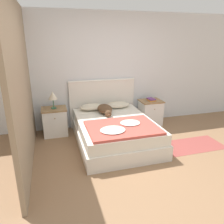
# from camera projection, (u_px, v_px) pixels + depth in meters

# --- Properties ---
(ground_plane) EXTENTS (16.00, 16.00, 0.00)m
(ground_plane) POSITION_uv_depth(u_px,v_px,m) (134.00, 172.00, 3.41)
(ground_plane) COLOR #896647
(wall_back) EXTENTS (9.00, 0.06, 2.55)m
(wall_back) POSITION_uv_depth(u_px,v_px,m) (101.00, 71.00, 4.94)
(wall_back) COLOR silver
(wall_back) RESTS_ON ground_plane
(wall_side_left) EXTENTS (0.06, 3.10, 2.55)m
(wall_side_left) POSITION_uv_depth(u_px,v_px,m) (23.00, 84.00, 3.55)
(wall_side_left) COLOR gray
(wall_side_left) RESTS_ON ground_plane
(bed) EXTENTS (1.45, 1.93, 0.48)m
(bed) POSITION_uv_depth(u_px,v_px,m) (115.00, 131.00, 4.31)
(bed) COLOR silver
(bed) RESTS_ON ground_plane
(headboard) EXTENTS (1.53, 0.06, 1.10)m
(headboard) POSITION_uv_depth(u_px,v_px,m) (103.00, 102.00, 5.10)
(headboard) COLOR silver
(headboard) RESTS_ON ground_plane
(nightstand_left) EXTENTS (0.51, 0.44, 0.59)m
(nightstand_left) POSITION_uv_depth(u_px,v_px,m) (55.00, 121.00, 4.66)
(nightstand_left) COLOR white
(nightstand_left) RESTS_ON ground_plane
(nightstand_right) EXTENTS (0.51, 0.44, 0.59)m
(nightstand_right) POSITION_uv_depth(u_px,v_px,m) (150.00, 112.00, 5.24)
(nightstand_right) COLOR white
(nightstand_right) RESTS_ON ground_plane
(pillow_left) EXTENTS (0.54, 0.33, 0.13)m
(pillow_left) POSITION_uv_depth(u_px,v_px,m) (92.00, 107.00, 4.82)
(pillow_left) COLOR beige
(pillow_left) RESTS_ON bed
(pillow_right) EXTENTS (0.54, 0.33, 0.13)m
(pillow_right) POSITION_uv_depth(u_px,v_px,m) (118.00, 105.00, 4.97)
(pillow_right) COLOR beige
(pillow_right) RESTS_ON bed
(quilt) EXTENTS (1.22, 0.93, 0.08)m
(quilt) POSITION_uv_depth(u_px,v_px,m) (122.00, 127.00, 3.80)
(quilt) COLOR #BC4C42
(quilt) RESTS_ON bed
(dog) EXTENTS (0.30, 0.68, 0.18)m
(dog) POSITION_uv_depth(u_px,v_px,m) (105.00, 109.00, 4.60)
(dog) COLOR brown
(dog) RESTS_ON bed
(book_stack) EXTENTS (0.16, 0.22, 0.05)m
(book_stack) POSITION_uv_depth(u_px,v_px,m) (151.00, 99.00, 5.13)
(book_stack) COLOR orange
(book_stack) RESTS_ON nightstand_right
(table_lamp) EXTENTS (0.19, 0.19, 0.36)m
(table_lamp) POSITION_uv_depth(u_px,v_px,m) (53.00, 96.00, 4.47)
(table_lamp) COLOR #336B4C
(table_lamp) RESTS_ON nightstand_left
(rug) EXTENTS (1.18, 0.62, 0.00)m
(rug) POSITION_uv_depth(u_px,v_px,m) (193.00, 145.00, 4.26)
(rug) COLOR #93423D
(rug) RESTS_ON ground_plane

